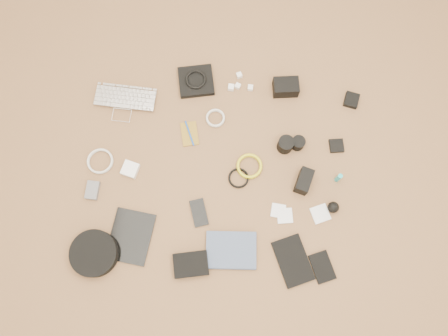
{
  "coord_description": "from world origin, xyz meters",
  "views": [
    {
      "loc": [
        0.07,
        -0.51,
        2.08
      ],
      "look_at": [
        0.04,
        0.03,
        0.02
      ],
      "focal_mm": 35.0,
      "sensor_mm": 36.0,
      "label": 1
    }
  ],
  "objects_px": {
    "laptop": "(124,106)",
    "headphone_case": "(94,253)",
    "dslr_camera": "(286,87)",
    "paperback": "(231,269)",
    "tablet": "(131,236)",
    "phone": "(199,213)"
  },
  "relations": [
    {
      "from": "dslr_camera",
      "to": "phone",
      "type": "relative_size",
      "value": 0.97
    },
    {
      "from": "tablet",
      "to": "phone",
      "type": "height_order",
      "value": "same"
    },
    {
      "from": "tablet",
      "to": "paperback",
      "type": "relative_size",
      "value": 1.05
    },
    {
      "from": "phone",
      "to": "paperback",
      "type": "distance_m",
      "value": 0.31
    },
    {
      "from": "phone",
      "to": "headphone_case",
      "type": "height_order",
      "value": "headphone_case"
    },
    {
      "from": "dslr_camera",
      "to": "paperback",
      "type": "xyz_separation_m",
      "value": [
        -0.24,
        -0.92,
        -0.03
      ]
    },
    {
      "from": "laptop",
      "to": "tablet",
      "type": "xyz_separation_m",
      "value": [
        0.1,
        -0.66,
        -0.01
      ]
    },
    {
      "from": "laptop",
      "to": "paperback",
      "type": "bearing_deg",
      "value": -49.38
    },
    {
      "from": "dslr_camera",
      "to": "phone",
      "type": "distance_m",
      "value": 0.77
    },
    {
      "from": "paperback",
      "to": "tablet",
      "type": "bearing_deg",
      "value": 73.33
    },
    {
      "from": "phone",
      "to": "paperback",
      "type": "bearing_deg",
      "value": -73.88
    },
    {
      "from": "tablet",
      "to": "phone",
      "type": "distance_m",
      "value": 0.34
    },
    {
      "from": "headphone_case",
      "to": "laptop",
      "type": "bearing_deg",
      "value": 86.06
    },
    {
      "from": "dslr_camera",
      "to": "tablet",
      "type": "xyz_separation_m",
      "value": [
        -0.72,
        -0.79,
        -0.03
      ]
    },
    {
      "from": "phone",
      "to": "headphone_case",
      "type": "relative_size",
      "value": 0.6
    },
    {
      "from": "dslr_camera",
      "to": "phone",
      "type": "height_order",
      "value": "dslr_camera"
    },
    {
      "from": "dslr_camera",
      "to": "paperback",
      "type": "bearing_deg",
      "value": -110.04
    },
    {
      "from": "headphone_case",
      "to": "paperback",
      "type": "bearing_deg",
      "value": -3.48
    },
    {
      "from": "laptop",
      "to": "paperback",
      "type": "relative_size",
      "value": 1.32
    },
    {
      "from": "laptop",
      "to": "headphone_case",
      "type": "relative_size",
      "value": 1.42
    },
    {
      "from": "laptop",
      "to": "dslr_camera",
      "type": "height_order",
      "value": "dslr_camera"
    },
    {
      "from": "headphone_case",
      "to": "phone",
      "type": "bearing_deg",
      "value": 24.92
    }
  ]
}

